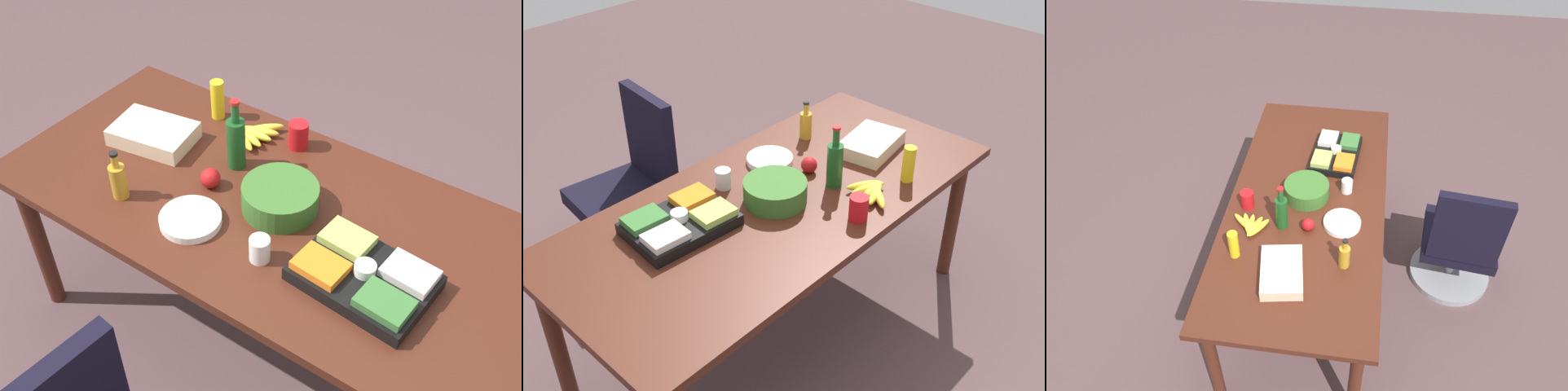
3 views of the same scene
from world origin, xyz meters
The scene contains 13 objects.
ground_plane centered at (0.00, 0.00, 0.00)m, with size 10.00×10.00×0.00m, color brown.
conference_table centered at (0.00, 0.00, 0.71)m, with size 2.07×0.95×0.79m.
veggie_tray centered at (0.43, -0.13, 0.83)m, with size 0.44×0.33×0.09m.
sheet_cake centered at (-0.61, 0.05, 0.83)m, with size 0.32×0.22×0.07m, color beige.
salad_bowl centered at (0.02, 0.01, 0.84)m, with size 0.28×0.28×0.10m, color #356626.
wine_bottle centered at (-0.25, 0.12, 0.91)m, with size 0.09×0.09×0.30m.
red_solo_cup centered at (-0.12, 0.35, 0.85)m, with size 0.08×0.08×0.11m, color red.
dressing_bottle centered at (-0.49, -0.27, 0.87)m, with size 0.07×0.07×0.20m.
apple_red centered at (-0.25, -0.04, 0.83)m, with size 0.08×0.08×0.08m, color #B01418.
paper_plate_stack centered at (-0.19, -0.23, 0.81)m, with size 0.22×0.22×0.03m, color white.
paper_cup centered at (0.10, -0.23, 0.84)m, with size 0.07×0.07×0.09m, color white.
mustard_bottle centered at (-0.51, 0.33, 0.88)m, with size 0.06×0.06×0.17m, color yellow.
banana_bunch centered at (-0.29, 0.29, 0.82)m, with size 0.19×0.24×0.04m.
Camera 1 is at (0.90, -1.37, 2.33)m, focal length 43.10 mm.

